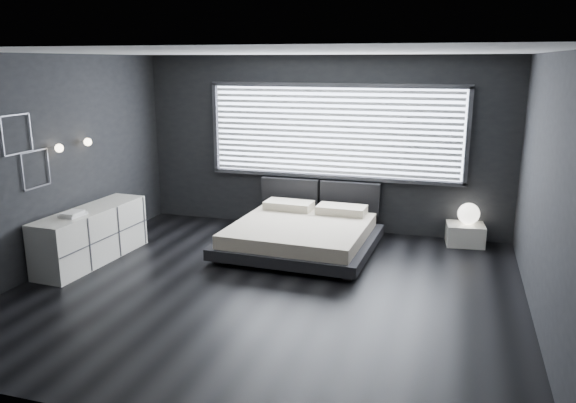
% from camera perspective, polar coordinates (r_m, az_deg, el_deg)
% --- Properties ---
extents(room, '(6.04, 6.00, 2.80)m').
position_cam_1_polar(room, '(6.51, -2.18, 2.53)').
color(room, black).
rests_on(room, ground).
extents(window, '(4.14, 0.09, 1.52)m').
position_cam_1_polar(window, '(8.99, 4.68, 7.05)').
color(window, white).
rests_on(window, ground).
extents(headboard, '(1.96, 0.16, 0.52)m').
position_cam_1_polar(headboard, '(9.17, 3.24, 0.61)').
color(headboard, black).
rests_on(headboard, ground).
extents(sconce_near, '(0.18, 0.11, 0.11)m').
position_cam_1_polar(sconce_near, '(7.93, -22.24, 5.04)').
color(sconce_near, silver).
rests_on(sconce_near, ground).
extents(sconce_far, '(0.18, 0.11, 0.11)m').
position_cam_1_polar(sconce_far, '(8.40, -19.69, 5.72)').
color(sconce_far, silver).
rests_on(sconce_far, ground).
extents(wall_art_upper, '(0.01, 0.48, 0.48)m').
position_cam_1_polar(wall_art_upper, '(7.51, -25.83, 6.16)').
color(wall_art_upper, '#47474C').
rests_on(wall_art_upper, ground).
extents(wall_art_lower, '(0.01, 0.48, 0.48)m').
position_cam_1_polar(wall_art_lower, '(7.76, -24.23, 3.02)').
color(wall_art_lower, '#47474C').
rests_on(wall_art_lower, ground).
extents(bed, '(2.18, 2.09, 0.54)m').
position_cam_1_polar(bed, '(8.19, 1.32, -3.33)').
color(bed, black).
rests_on(bed, ground).
extents(nightstand, '(0.59, 0.51, 0.32)m').
position_cam_1_polar(nightstand, '(8.90, 17.54, -3.20)').
color(nightstand, white).
rests_on(nightstand, ground).
extents(orb_lamp, '(0.32, 0.32, 0.32)m').
position_cam_1_polar(orb_lamp, '(8.83, 17.88, -1.19)').
color(orb_lamp, white).
rests_on(orb_lamp, nightstand).
extents(dresser, '(0.62, 1.88, 0.74)m').
position_cam_1_polar(dresser, '(8.20, -19.30, -3.25)').
color(dresser, white).
rests_on(dresser, ground).
extents(book_stack, '(0.26, 0.32, 0.06)m').
position_cam_1_polar(book_stack, '(7.82, -21.02, -1.19)').
color(book_stack, white).
rests_on(book_stack, dresser).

